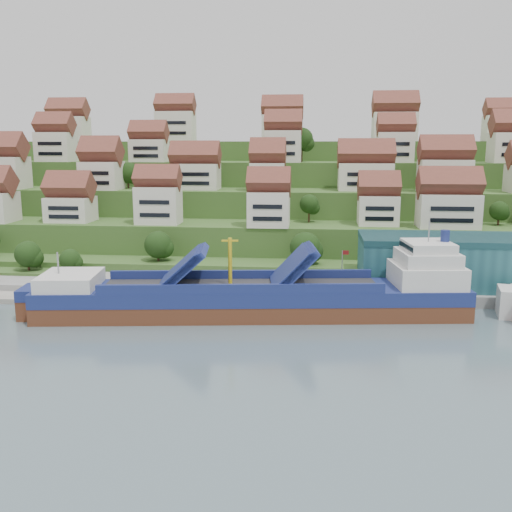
# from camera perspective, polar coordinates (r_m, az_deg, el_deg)

# --- Properties ---
(ground) EXTENTS (300.00, 300.00, 0.00)m
(ground) POSITION_cam_1_polar(r_m,az_deg,el_deg) (102.89, -1.38, -5.86)
(ground) COLOR slate
(ground) RESTS_ON ground
(quay) EXTENTS (180.00, 14.00, 2.20)m
(quay) POSITION_cam_1_polar(r_m,az_deg,el_deg) (116.52, 9.38, -3.42)
(quay) COLOR gray
(quay) RESTS_ON ground
(hillside) EXTENTS (260.00, 128.00, 31.00)m
(hillside) POSITION_cam_1_polar(r_m,az_deg,el_deg) (202.51, 2.31, 5.58)
(hillside) COLOR #2D4C1E
(hillside) RESTS_ON ground
(hillside_village) EXTENTS (158.35, 63.38, 29.44)m
(hillside_village) POSITION_cam_1_polar(r_m,az_deg,el_deg) (158.83, 1.56, 9.05)
(hillside_village) COLOR silver
(hillside_village) RESTS_ON ground
(hillside_trees) EXTENTS (141.92, 62.42, 31.83)m
(hillside_trees) POSITION_cam_1_polar(r_m,az_deg,el_deg) (142.33, -2.44, 5.29)
(hillside_trees) COLOR #1E3B13
(hillside_trees) RESTS_ON ground
(flagpole) EXTENTS (1.28, 0.16, 8.00)m
(flagpole) POSITION_cam_1_polar(r_m,az_deg,el_deg) (110.23, 8.65, -1.14)
(flagpole) COLOR gray
(flagpole) RESTS_ON quay
(cargo_ship) EXTENTS (76.33, 21.00, 16.70)m
(cargo_ship) POSITION_cam_1_polar(r_m,az_deg,el_deg) (101.51, 0.82, -4.21)
(cargo_ship) COLOR #562D1A
(cargo_ship) RESTS_ON ground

